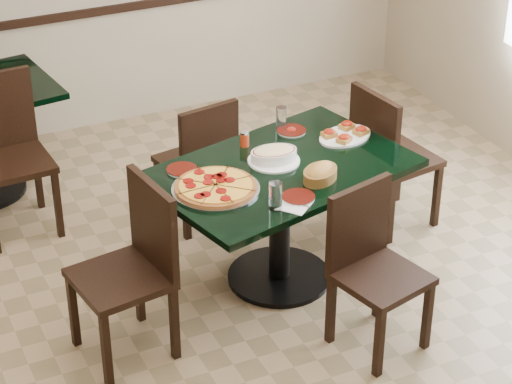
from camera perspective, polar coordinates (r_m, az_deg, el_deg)
name	(u,v)px	position (r m, az deg, el deg)	size (l,w,h in m)	color
floor	(257,319)	(5.60, 0.03, -7.25)	(5.50, 5.50, 0.00)	#8D7251
main_table	(280,196)	(5.61, 1.39, -0.20)	(1.60, 1.23, 0.75)	black
chair_far	(201,157)	(6.20, -3.16, 1.99)	(0.47, 0.47, 0.87)	black
chair_near	(371,259)	(5.22, 6.59, -3.85)	(0.51, 0.51, 0.90)	black
chair_right	(387,151)	(6.21, 7.47, 2.32)	(0.50, 0.50, 0.94)	black
chair_left	(135,260)	(5.14, -6.92, -3.89)	(0.51, 0.51, 0.97)	black
back_chair_near	(5,144)	(6.36, -14.13, 2.65)	(0.49, 0.49, 1.00)	black
pepperoni_pizza	(216,187)	(5.30, -2.32, 0.28)	(0.47, 0.47, 0.04)	silver
lasagna_casserole	(274,155)	(5.56, 1.03, 2.15)	(0.29, 0.29, 0.09)	white
bread_basket	(320,173)	(5.39, 3.69, 1.09)	(0.29, 0.26, 0.10)	brown
bruschetta_platter	(345,134)	(5.86, 5.11, 3.34)	(0.41, 0.33, 0.05)	white
side_plate_near	(298,197)	(5.23, 2.44, -0.29)	(0.18, 0.18, 0.02)	white
side_plate_far_r	(291,131)	(5.91, 2.04, 3.53)	(0.17, 0.17, 0.03)	white
side_plate_far_l	(182,170)	(5.50, -4.26, 1.28)	(0.17, 0.17, 0.02)	white
napkin_setting	(294,205)	(5.16, 2.21, -0.76)	(0.22, 0.22, 0.01)	silver
water_glass_a	(281,117)	(5.93, 1.45, 4.28)	(0.06, 0.06, 0.13)	white
water_glass_b	(275,196)	(5.10, 1.12, -0.22)	(0.07, 0.07, 0.15)	white
pepper_shaker	(245,139)	(5.73, -0.66, 3.07)	(0.05, 0.05, 0.09)	#BD3714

